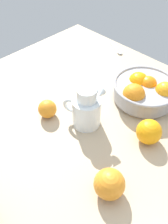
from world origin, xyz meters
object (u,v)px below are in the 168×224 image
(loose_orange_1, at_px, (109,184))
(loose_orange_2, at_px, (47,109))
(juice_pitcher, at_px, (86,111))
(spoon, at_px, (117,50))
(loose_orange_4, at_px, (149,132))
(fruit_bowl, at_px, (145,90))

(loose_orange_1, xyz_separation_m, loose_orange_2, (-0.35, 0.07, -0.01))
(juice_pitcher, bearing_deg, loose_orange_2, -149.70)
(juice_pitcher, relative_size, loose_orange_1, 1.86)
(juice_pitcher, distance_m, spoon, 0.51)
(juice_pitcher, bearing_deg, loose_orange_4, 23.47)
(fruit_bowl, distance_m, juice_pitcher, 0.25)
(fruit_bowl, distance_m, loose_orange_4, 0.20)
(fruit_bowl, relative_size, loose_orange_2, 3.68)
(fruit_bowl, bearing_deg, spoon, 144.78)
(loose_orange_4, bearing_deg, loose_orange_1, -82.53)
(loose_orange_1, distance_m, spoon, 0.74)
(juice_pitcher, xyz_separation_m, spoon, (-0.23, 0.45, -0.05))
(juice_pitcher, relative_size, spoon, 1.18)
(loose_orange_2, relative_size, loose_orange_4, 0.80)
(loose_orange_2, height_order, loose_orange_4, loose_orange_4)
(juice_pitcher, bearing_deg, fruit_bowl, 73.52)
(loose_orange_1, height_order, loose_orange_4, loose_orange_1)
(fruit_bowl, relative_size, loose_orange_1, 2.83)
(fruit_bowl, height_order, juice_pitcher, juice_pitcher)
(fruit_bowl, height_order, loose_orange_4, fruit_bowl)
(loose_orange_2, bearing_deg, spoon, 101.65)
(loose_orange_1, height_order, loose_orange_2, loose_orange_1)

